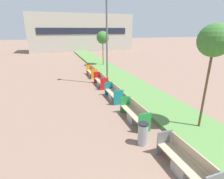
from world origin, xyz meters
TOP-DOWN VIEW (x-y plane):
  - planter_grass_strip at (3.20, 12.00)m, footprint 2.80×120.00m
  - building_backdrop at (4.00, 39.10)m, footprint 21.12×5.80m
  - bench_grey_frame at (0.94, 3.30)m, footprint 0.65×2.13m
  - bench_green_frame at (0.94, 6.87)m, footprint 0.65×2.15m
  - bench_teal_frame at (0.93, 9.93)m, footprint 0.65×1.88m
  - bench_red_frame at (0.94, 13.03)m, footprint 0.65×2.14m
  - bench_orange_frame at (0.94, 16.31)m, footprint 0.65×2.22m
  - litter_bin at (0.41, 5.08)m, footprint 0.41×0.41m
  - street_lamp_post at (1.55, 13.32)m, footprint 0.24×0.44m
  - sapling_tree_near at (3.40, 5.20)m, footprint 1.30×1.30m
  - sapling_tree_far at (3.40, 20.83)m, footprint 1.49×1.49m

SIDE VIEW (x-z plane):
  - planter_grass_strip at x=3.20m, z-range 0.00..0.18m
  - bench_teal_frame at x=0.93m, z-range -0.11..0.83m
  - bench_grey_frame at x=0.94m, z-range -0.10..0.84m
  - bench_red_frame at x=0.94m, z-range -0.10..0.84m
  - bench_green_frame at x=0.94m, z-range -0.10..0.84m
  - bench_orange_frame at x=0.94m, z-range -0.10..0.84m
  - litter_bin at x=0.41m, z-range 0.00..0.95m
  - sapling_tree_far at x=3.40m, z-range 1.34..5.55m
  - building_backdrop at x=4.00m, z-range 0.00..7.42m
  - sapling_tree_near at x=3.40m, z-range 1.63..6.26m
  - street_lamp_post at x=1.55m, z-range 0.39..9.40m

